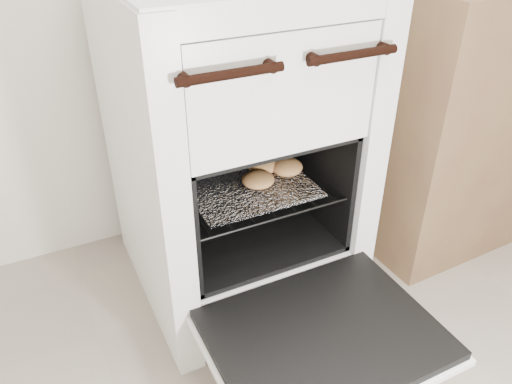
% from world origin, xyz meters
% --- Properties ---
extents(stove, '(0.66, 0.74, 1.02)m').
position_xyz_m(stove, '(-0.15, 1.13, 0.50)').
color(stove, silver).
rests_on(stove, ground).
extents(oven_door, '(0.60, 0.47, 0.04)m').
position_xyz_m(oven_door, '(-0.15, 0.57, 0.22)').
color(oven_door, black).
rests_on(oven_door, stove).
extents(oven_rack, '(0.48, 0.47, 0.01)m').
position_xyz_m(oven_rack, '(-0.15, 1.06, 0.43)').
color(oven_rack, black).
rests_on(oven_rack, stove).
extents(foil_sheet, '(0.38, 0.33, 0.01)m').
position_xyz_m(foil_sheet, '(-0.15, 1.03, 0.44)').
color(foil_sheet, white).
rests_on(foil_sheet, oven_rack).
extents(baked_rolls, '(0.25, 0.21, 0.05)m').
position_xyz_m(baked_rolls, '(-0.06, 1.05, 0.46)').
color(baked_rolls, tan).
rests_on(baked_rolls, foil_sheet).
extents(counter, '(0.99, 0.68, 0.97)m').
position_xyz_m(counter, '(0.85, 1.13, 0.48)').
color(counter, brown).
rests_on(counter, ground).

